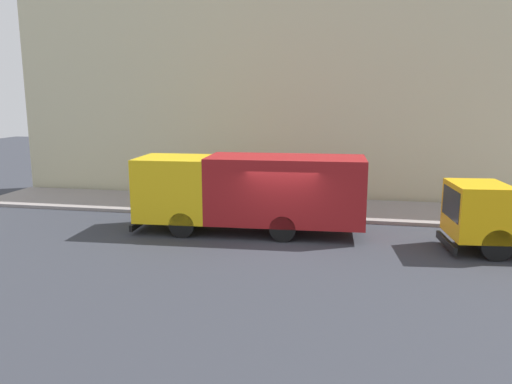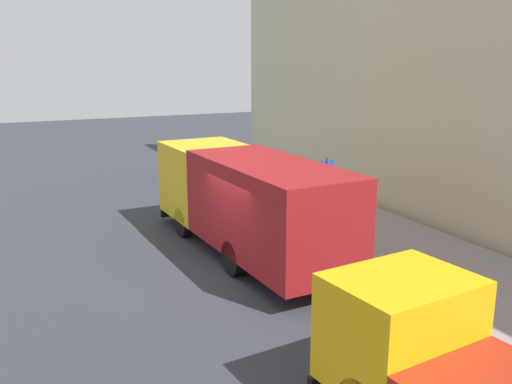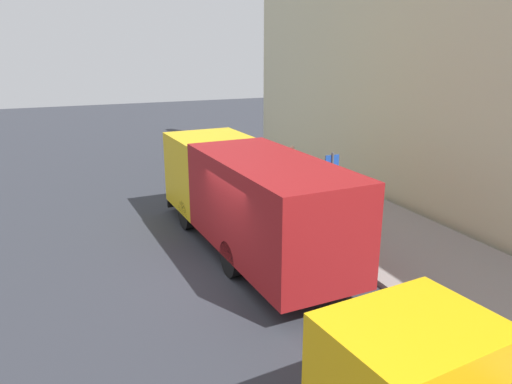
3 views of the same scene
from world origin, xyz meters
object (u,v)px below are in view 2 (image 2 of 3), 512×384
large_utility_truck (246,198)px  street_sign_post (326,192)px  pedestrian_walking (273,185)px  pedestrian_standing (284,176)px  traffic_cone_orange (251,194)px

large_utility_truck → street_sign_post: (2.49, -0.31, -0.00)m
street_sign_post → large_utility_truck: bearing=172.9°
pedestrian_walking → pedestrian_standing: size_ratio=1.00×
pedestrian_walking → street_sign_post: street_sign_post is taller
pedestrian_walking → pedestrian_standing: bearing=-106.8°
large_utility_truck → traffic_cone_orange: bearing=61.0°
pedestrian_walking → street_sign_post: 3.75m
pedestrian_walking → street_sign_post: (-0.11, -3.70, 0.57)m
large_utility_truck → traffic_cone_orange: (2.34, 4.70, -1.19)m
traffic_cone_orange → pedestrian_standing: bearing=-4.1°
traffic_cone_orange → street_sign_post: street_sign_post is taller
pedestrian_walking → traffic_cone_orange: bearing=-52.8°
pedestrian_walking → large_utility_truck: bearing=78.2°
pedestrian_walking → pedestrian_standing: pedestrian_standing is taller
street_sign_post → traffic_cone_orange: bearing=91.7°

